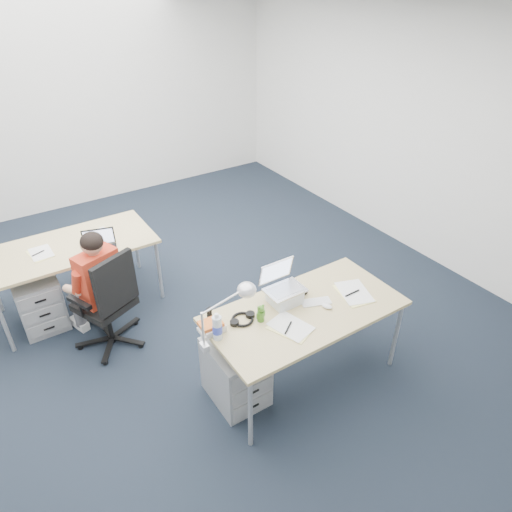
{
  "coord_description": "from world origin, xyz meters",
  "views": [
    {
      "loc": [
        -1.39,
        -3.21,
        3.06
      ],
      "look_at": [
        0.5,
        -0.32,
        0.85
      ],
      "focal_mm": 32.0,
      "sensor_mm": 36.0,
      "label": 1
    }
  ],
  "objects_px": {
    "water_bottle": "(217,326)",
    "bear_figurine": "(261,313)",
    "silver_laptop": "(285,286)",
    "sunglasses": "(304,295)",
    "dark_laptop": "(99,242)",
    "far_cup": "(103,232)",
    "seated_person": "(94,285)",
    "can_koozie": "(292,296)",
    "desk_far": "(71,249)",
    "book_stack": "(212,327)",
    "computer_mouse": "(327,306)",
    "cordless_phone": "(209,314)",
    "desk_near": "(305,314)",
    "drawer_pedestal_near": "(236,372)",
    "drawer_pedestal_far": "(39,301)",
    "headphones": "(242,319)",
    "wireless_keyboard": "(316,302)",
    "desk_lamp": "(220,318)",
    "office_chair": "(110,319)"
  },
  "relations": [
    {
      "from": "desk_near",
      "to": "office_chair",
      "type": "relative_size",
      "value": 1.57
    },
    {
      "from": "water_bottle",
      "to": "bear_figurine",
      "type": "bearing_deg",
      "value": -1.29
    },
    {
      "from": "bear_figurine",
      "to": "sunglasses",
      "type": "relative_size",
      "value": 1.38
    },
    {
      "from": "headphones",
      "to": "water_bottle",
      "type": "bearing_deg",
      "value": -170.3
    },
    {
      "from": "desk_near",
      "to": "cordless_phone",
      "type": "xyz_separation_m",
      "value": [
        -0.71,
        0.3,
        0.11
      ]
    },
    {
      "from": "desk_near",
      "to": "headphones",
      "type": "xyz_separation_m",
      "value": [
        -0.49,
        0.16,
        0.06
      ]
    },
    {
      "from": "desk_lamp",
      "to": "far_cup",
      "type": "bearing_deg",
      "value": 82.18
    },
    {
      "from": "silver_laptop",
      "to": "sunglasses",
      "type": "relative_size",
      "value": 3.08
    },
    {
      "from": "drawer_pedestal_far",
      "to": "water_bottle",
      "type": "xyz_separation_m",
      "value": [
        0.99,
        -1.86,
        0.57
      ]
    },
    {
      "from": "silver_laptop",
      "to": "dark_laptop",
      "type": "height_order",
      "value": "silver_laptop"
    },
    {
      "from": "seated_person",
      "to": "drawer_pedestal_far",
      "type": "xyz_separation_m",
      "value": [
        -0.45,
        0.5,
        -0.33
      ]
    },
    {
      "from": "bear_figurine",
      "to": "wireless_keyboard",
      "type": "bearing_deg",
      "value": 12.05
    },
    {
      "from": "can_koozie",
      "to": "desk_near",
      "type": "bearing_deg",
      "value": -78.86
    },
    {
      "from": "wireless_keyboard",
      "to": "dark_laptop",
      "type": "bearing_deg",
      "value": 146.41
    },
    {
      "from": "bear_figurine",
      "to": "dark_laptop",
      "type": "distance_m",
      "value": 1.83
    },
    {
      "from": "silver_laptop",
      "to": "computer_mouse",
      "type": "bearing_deg",
      "value": -45.98
    },
    {
      "from": "silver_laptop",
      "to": "drawer_pedestal_near",
      "type": "bearing_deg",
      "value": -173.33
    },
    {
      "from": "wireless_keyboard",
      "to": "computer_mouse",
      "type": "xyz_separation_m",
      "value": [
        0.03,
        -0.1,
        0.01
      ]
    },
    {
      "from": "desk_far",
      "to": "cordless_phone",
      "type": "distance_m",
      "value": 1.87
    },
    {
      "from": "seated_person",
      "to": "water_bottle",
      "type": "xyz_separation_m",
      "value": [
        0.54,
        -1.36,
        0.25
      ]
    },
    {
      "from": "dark_laptop",
      "to": "desk_far",
      "type": "bearing_deg",
      "value": 143.67
    },
    {
      "from": "office_chair",
      "to": "desk_lamp",
      "type": "height_order",
      "value": "desk_lamp"
    },
    {
      "from": "seated_person",
      "to": "cordless_phone",
      "type": "distance_m",
      "value": 1.31
    },
    {
      "from": "seated_person",
      "to": "desk_lamp",
      "type": "distance_m",
      "value": 1.56
    },
    {
      "from": "can_koozie",
      "to": "seated_person",
      "type": "bearing_deg",
      "value": 134.09
    },
    {
      "from": "desk_far",
      "to": "book_stack",
      "type": "height_order",
      "value": "book_stack"
    },
    {
      "from": "desk_near",
      "to": "dark_laptop",
      "type": "xyz_separation_m",
      "value": [
        -1.11,
        1.76,
        0.16
      ]
    },
    {
      "from": "silver_laptop",
      "to": "computer_mouse",
      "type": "relative_size",
      "value": 3.81
    },
    {
      "from": "desk_far",
      "to": "water_bottle",
      "type": "distance_m",
      "value": 2.05
    },
    {
      "from": "drawer_pedestal_near",
      "to": "headphones",
      "type": "height_order",
      "value": "headphones"
    },
    {
      "from": "dark_laptop",
      "to": "far_cup",
      "type": "distance_m",
      "value": 0.31
    },
    {
      "from": "dark_laptop",
      "to": "desk_lamp",
      "type": "bearing_deg",
      "value": -62.39
    },
    {
      "from": "silver_laptop",
      "to": "sunglasses",
      "type": "height_order",
      "value": "silver_laptop"
    },
    {
      "from": "can_koozie",
      "to": "water_bottle",
      "type": "bearing_deg",
      "value": -175.96
    },
    {
      "from": "drawer_pedestal_near",
      "to": "water_bottle",
      "type": "bearing_deg",
      "value": -174.12
    },
    {
      "from": "computer_mouse",
      "to": "cordless_phone",
      "type": "relative_size",
      "value": 0.67
    },
    {
      "from": "office_chair",
      "to": "seated_person",
      "type": "height_order",
      "value": "seated_person"
    },
    {
      "from": "wireless_keyboard",
      "to": "office_chair",
      "type": "bearing_deg",
      "value": 158.38
    },
    {
      "from": "seated_person",
      "to": "water_bottle",
      "type": "distance_m",
      "value": 1.48
    },
    {
      "from": "desk_near",
      "to": "bear_figurine",
      "type": "distance_m",
      "value": 0.4
    },
    {
      "from": "computer_mouse",
      "to": "desk_lamp",
      "type": "xyz_separation_m",
      "value": [
        -0.91,
        0.12,
        0.22
      ]
    },
    {
      "from": "sunglasses",
      "to": "water_bottle",
      "type": "bearing_deg",
      "value": 162.32
    },
    {
      "from": "desk_far",
      "to": "can_koozie",
      "type": "distance_m",
      "value": 2.31
    },
    {
      "from": "drawer_pedestal_near",
      "to": "book_stack",
      "type": "distance_m",
      "value": 0.52
    },
    {
      "from": "bear_figurine",
      "to": "book_stack",
      "type": "bearing_deg",
      "value": -176.43
    },
    {
      "from": "seated_person",
      "to": "silver_laptop",
      "type": "relative_size",
      "value": 3.55
    },
    {
      "from": "seated_person",
      "to": "can_koozie",
      "type": "xyz_separation_m",
      "value": [
        1.27,
        -1.31,
        0.19
      ]
    },
    {
      "from": "drawer_pedestal_near",
      "to": "book_stack",
      "type": "bearing_deg",
      "value": 152.09
    },
    {
      "from": "seated_person",
      "to": "wireless_keyboard",
      "type": "bearing_deg",
      "value": -63.92
    },
    {
      "from": "water_bottle",
      "to": "drawer_pedestal_far",
      "type": "bearing_deg",
      "value": 118.07
    }
  ]
}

